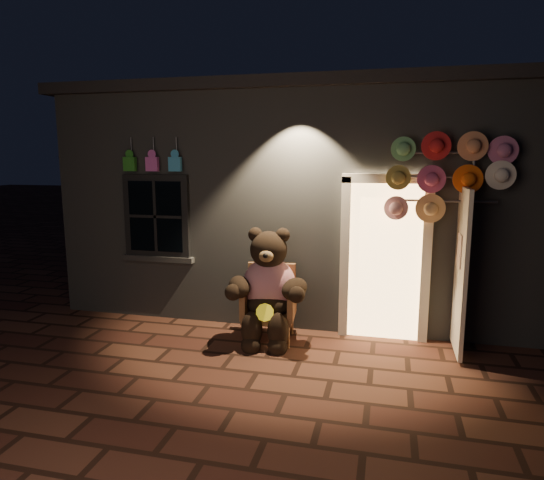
% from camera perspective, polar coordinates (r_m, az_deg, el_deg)
% --- Properties ---
extents(ground, '(60.00, 60.00, 0.00)m').
position_cam_1_polar(ground, '(5.67, -1.80, -15.32)').
color(ground, '#583121').
rests_on(ground, ground).
extents(shop_building, '(7.30, 5.95, 3.51)m').
position_cam_1_polar(shop_building, '(9.06, 4.89, 5.54)').
color(shop_building, slate).
rests_on(shop_building, ground).
extents(wicker_armchair, '(0.73, 0.68, 0.99)m').
position_cam_1_polar(wicker_armchair, '(6.49, -0.25, -7.36)').
color(wicker_armchair, brown).
rests_on(wicker_armchair, ground).
extents(teddy_bear, '(1.13, 0.92, 1.56)m').
position_cam_1_polar(teddy_bear, '(6.30, -0.46, -5.72)').
color(teddy_bear, '#A91228').
rests_on(teddy_bear, ground).
extents(hat_rack, '(1.51, 0.22, 2.67)m').
position_cam_1_polar(hat_rack, '(6.26, 19.72, 7.27)').
color(hat_rack, '#59595E').
rests_on(hat_rack, ground).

